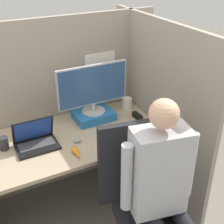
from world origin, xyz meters
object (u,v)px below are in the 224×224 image
object	(u,v)px
paper_box	(94,115)
stapler	(137,116)
carrot_toy	(77,153)
pen_cup	(4,143)
monitor	(93,87)
person	(165,189)
office_chair	(143,201)
coffee_mug	(127,103)
laptop	(36,141)

from	to	relation	value
paper_box	stapler	distance (m)	0.38
carrot_toy	pen_cup	world-z (taller)	pen_cup
paper_box	monitor	size ratio (longest dim) A/B	0.53
pen_cup	paper_box	bearing A→B (deg)	7.80
person	pen_cup	world-z (taller)	person
stapler	carrot_toy	world-z (taller)	carrot_toy
office_chair	paper_box	bearing A→B (deg)	86.82
monitor	office_chair	size ratio (longest dim) A/B	0.57
stapler	person	xyz separation A→B (m)	(-0.36, -0.89, 0.03)
paper_box	office_chair	bearing A→B (deg)	-93.18
monitor	stapler	size ratio (longest dim) A/B	5.14
stapler	office_chair	world-z (taller)	office_chair
carrot_toy	office_chair	distance (m)	0.57
office_chair	monitor	bearing A→B (deg)	86.83
carrot_toy	coffee_mug	world-z (taller)	coffee_mug
stapler	office_chair	distance (m)	0.85
monitor	laptop	size ratio (longest dim) A/B	1.99
carrot_toy	person	xyz separation A→B (m)	(0.32, -0.62, 0.03)
monitor	office_chair	bearing A→B (deg)	-93.17
pen_cup	carrot_toy	bearing A→B (deg)	-36.77
paper_box	carrot_toy	distance (m)	0.56
person	paper_box	bearing A→B (deg)	89.09
monitor	office_chair	world-z (taller)	monitor
carrot_toy	person	bearing A→B (deg)	-62.86
laptop	coffee_mug	xyz separation A→B (m)	(0.93, 0.23, 0.00)
carrot_toy	pen_cup	size ratio (longest dim) A/B	1.45
paper_box	pen_cup	distance (m)	0.79
monitor	office_chair	distance (m)	1.02
paper_box	person	distance (m)	1.07
carrot_toy	pen_cup	xyz separation A→B (m)	(-0.45, 0.34, 0.03)
stapler	monitor	bearing A→B (deg)	152.67
paper_box	office_chair	distance (m)	0.92
laptop	stapler	size ratio (longest dim) A/B	2.58
monitor	laptop	bearing A→B (deg)	-162.17
pen_cup	monitor	bearing A→B (deg)	8.00
laptop	pen_cup	xyz separation A→B (m)	(-0.22, 0.07, 0.01)
monitor	coffee_mug	world-z (taller)	monitor
paper_box	carrot_toy	size ratio (longest dim) A/B	2.22
stapler	person	size ratio (longest dim) A/B	0.09
laptop	coffee_mug	size ratio (longest dim) A/B	3.14
office_chair	coffee_mug	size ratio (longest dim) A/B	11.03
paper_box	person	world-z (taller)	person
laptop	carrot_toy	bearing A→B (deg)	-49.44
carrot_toy	person	distance (m)	0.70
stapler	person	bearing A→B (deg)	-111.92
stapler	coffee_mug	xyz separation A→B (m)	(0.02, 0.22, 0.03)
monitor	pen_cup	xyz separation A→B (m)	(-0.79, -0.11, -0.25)
carrot_toy	person	world-z (taller)	person
monitor	paper_box	bearing A→B (deg)	-90.00
paper_box	office_chair	size ratio (longest dim) A/B	0.30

